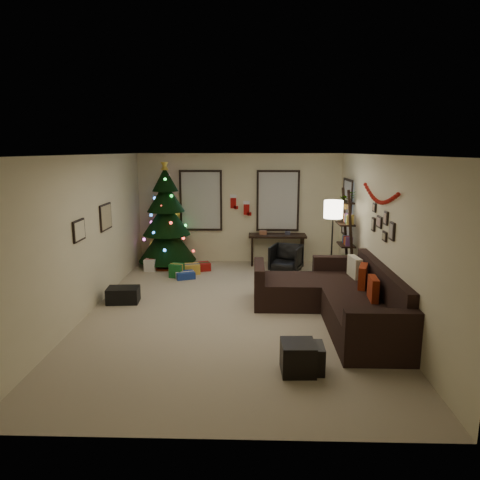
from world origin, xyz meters
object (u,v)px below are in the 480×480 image
christmas_tree (166,222)px  desk (277,238)px  bookshelf (347,239)px  desk_chair (286,258)px  sofa (339,300)px

christmas_tree → desk: christmas_tree is taller
bookshelf → christmas_tree: bearing=161.0°
desk → desk_chair: desk is taller
desk_chair → christmas_tree: bearing=-169.8°
sofa → desk_chair: size_ratio=4.95×
desk_chair → desk: bearing=125.2°
desk → bookshelf: size_ratio=0.69×
desk_chair → bookshelf: size_ratio=0.32×
sofa → christmas_tree: bearing=136.8°
desk → sofa: bearing=-76.1°
desk_chair → bookshelf: bearing=-16.3°
desk → desk_chair: 0.76m
christmas_tree → bookshelf: bearing=-19.0°
christmas_tree → desk_chair: size_ratio=4.08×
sofa → bookshelf: size_ratio=1.56×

